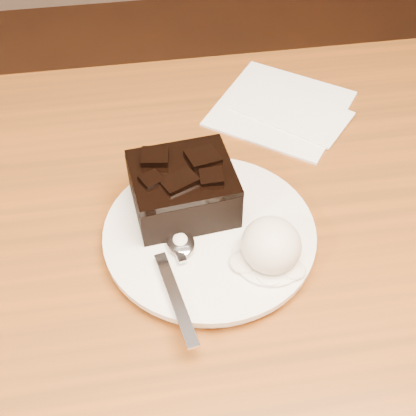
{
  "coord_description": "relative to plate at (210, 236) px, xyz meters",
  "views": [
    {
      "loc": [
        -0.04,
        -0.29,
        1.21
      ],
      "look_at": [
        0.02,
        0.08,
        0.79
      ],
      "focal_mm": 49.01,
      "sensor_mm": 36.0,
      "label": 1
    }
  ],
  "objects": [
    {
      "name": "plate",
      "position": [
        0.0,
        0.0,
        0.0
      ],
      "size": [
        0.21,
        0.21,
        0.02
      ],
      "primitive_type": "cylinder",
      "color": "silver",
      "rests_on": "dining_table"
    },
    {
      "name": "crumb_c",
      "position": [
        0.06,
        -0.01,
        0.01
      ],
      "size": [
        0.0,
        0.01,
        0.0
      ],
      "primitive_type": "cube",
      "rotation": [
        0.0,
        0.0,
        1.42
      ],
      "color": "black",
      "rests_on": "plate"
    },
    {
      "name": "melt_puddle",
      "position": [
        0.05,
        -0.04,
        0.01
      ],
      "size": [
        0.07,
        0.07,
        0.0
      ],
      "primitive_type": "cylinder",
      "color": "white",
      "rests_on": "plate"
    },
    {
      "name": "spoon",
      "position": [
        -0.03,
        -0.02,
        0.01
      ],
      "size": [
        0.06,
        0.16,
        0.01
      ],
      "primitive_type": null,
      "rotation": [
        0.0,
        0.0,
        0.18
      ],
      "color": "silver",
      "rests_on": "plate"
    },
    {
      "name": "brownie",
      "position": [
        -0.02,
        0.04,
        0.03
      ],
      "size": [
        0.11,
        0.1,
        0.05
      ],
      "primitive_type": "cube",
      "rotation": [
        0.0,
        0.0,
        0.1
      ],
      "color": "black",
      "rests_on": "plate"
    },
    {
      "name": "crumb_b",
      "position": [
        -0.04,
        -0.01,
        0.01
      ],
      "size": [
        0.01,
        0.01,
        0.0
      ],
      "primitive_type": "cube",
      "rotation": [
        0.0,
        0.0,
        0.77
      ],
      "color": "black",
      "rests_on": "plate"
    },
    {
      "name": "ice_cream_scoop",
      "position": [
        0.05,
        -0.04,
        0.03
      ],
      "size": [
        0.06,
        0.06,
        0.05
      ],
      "primitive_type": "ellipsoid",
      "color": "beige",
      "rests_on": "plate"
    },
    {
      "name": "napkin",
      "position": [
        0.12,
        0.2,
        -0.01
      ],
      "size": [
        0.22,
        0.22,
        0.01
      ],
      "primitive_type": "cube",
      "rotation": [
        0.0,
        0.0,
        -0.64
      ],
      "color": "white",
      "rests_on": "dining_table"
    },
    {
      "name": "crumb_a",
      "position": [
        0.06,
        -0.05,
        0.01
      ],
      "size": [
        0.01,
        0.01,
        0.0
      ],
      "primitive_type": "cube",
      "rotation": [
        0.0,
        0.0,
        0.59
      ],
      "color": "black",
      "rests_on": "plate"
    }
  ]
}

